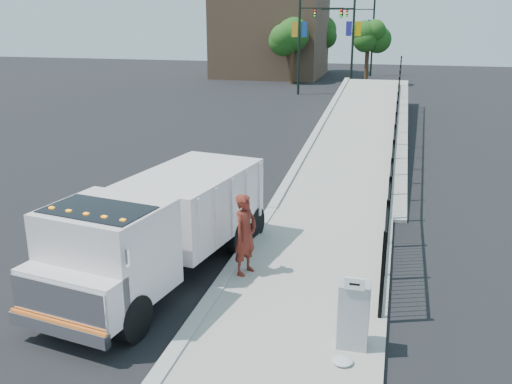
# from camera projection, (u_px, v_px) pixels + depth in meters

# --- Properties ---
(ground) EXTENTS (120.00, 120.00, 0.00)m
(ground) POSITION_uv_depth(u_px,v_px,m) (237.00, 264.00, 14.15)
(ground) COLOR black
(ground) RESTS_ON ground
(sidewalk) EXTENTS (3.55, 12.00, 0.12)m
(sidewalk) POSITION_uv_depth(u_px,v_px,m) (300.00, 310.00, 11.84)
(sidewalk) COLOR #9E998E
(sidewalk) RESTS_ON ground
(curb) EXTENTS (0.30, 12.00, 0.16)m
(curb) POSITION_uv_depth(u_px,v_px,m) (212.00, 298.00, 12.28)
(curb) COLOR #ADAAA3
(curb) RESTS_ON ground
(ramp) EXTENTS (3.95, 24.06, 3.19)m
(ramp) POSITION_uv_depth(u_px,v_px,m) (366.00, 138.00, 28.46)
(ramp) COLOR #9E998E
(ramp) RESTS_ON ground
(iron_fence) EXTENTS (0.10, 28.00, 1.80)m
(iron_fence) POSITION_uv_depth(u_px,v_px,m) (395.00, 138.00, 24.16)
(iron_fence) COLOR black
(iron_fence) RESTS_ON ground
(truck) EXTENTS (3.38, 7.28, 2.40)m
(truck) POSITION_uv_depth(u_px,v_px,m) (158.00, 225.00, 12.96)
(truck) COLOR black
(truck) RESTS_ON ground
(worker) EXTENTS (0.68, 0.82, 1.93)m
(worker) POSITION_uv_depth(u_px,v_px,m) (245.00, 234.00, 13.12)
(worker) COLOR maroon
(worker) RESTS_ON sidewalk
(utility_cabinet) EXTENTS (0.55, 0.40, 1.25)m
(utility_cabinet) POSITION_uv_depth(u_px,v_px,m) (354.00, 315.00, 10.28)
(utility_cabinet) COLOR gray
(utility_cabinet) RESTS_ON sidewalk
(arrow_sign) EXTENTS (0.35, 0.04, 0.22)m
(arrow_sign) POSITION_uv_depth(u_px,v_px,m) (355.00, 284.00, 9.86)
(arrow_sign) COLOR white
(arrow_sign) RESTS_ON utility_cabinet
(debris) EXTENTS (0.37, 0.37, 0.09)m
(debris) POSITION_uv_depth(u_px,v_px,m) (343.00, 361.00, 9.93)
(debris) COLOR silver
(debris) RESTS_ON sidewalk
(light_pole_0) EXTENTS (3.77, 0.22, 8.00)m
(light_pole_0) POSITION_uv_depth(u_px,v_px,m) (303.00, 36.00, 42.35)
(light_pole_0) COLOR black
(light_pole_0) RESTS_ON ground
(light_pole_1) EXTENTS (3.77, 0.22, 8.00)m
(light_pole_1) POSITION_uv_depth(u_px,v_px,m) (349.00, 34.00, 44.47)
(light_pole_1) COLOR black
(light_pole_1) RESTS_ON ground
(light_pole_2) EXTENTS (3.77, 0.22, 8.00)m
(light_pole_2) POSITION_uv_depth(u_px,v_px,m) (317.00, 31.00, 53.51)
(light_pole_2) COLOR black
(light_pole_2) RESTS_ON ground
(light_pole_3) EXTENTS (3.77, 0.22, 8.00)m
(light_pole_3) POSITION_uv_depth(u_px,v_px,m) (370.00, 30.00, 55.12)
(light_pole_3) COLOR black
(light_pole_3) RESTS_ON ground
(tree_0) EXTENTS (2.96, 2.96, 5.48)m
(tree_0) POSITION_uv_depth(u_px,v_px,m) (292.00, 37.00, 48.93)
(tree_0) COLOR #382314
(tree_0) RESTS_ON ground
(tree_1) EXTENTS (2.13, 2.13, 5.07)m
(tree_1) POSITION_uv_depth(u_px,v_px,m) (368.00, 39.00, 48.20)
(tree_1) COLOR #382314
(tree_1) RESTS_ON ground
(tree_2) EXTENTS (3.01, 3.01, 5.51)m
(tree_2) POSITION_uv_depth(u_px,v_px,m) (322.00, 33.00, 59.62)
(tree_2) COLOR #382314
(tree_2) RESTS_ON ground
(building) EXTENTS (10.00, 10.00, 8.00)m
(building) POSITION_uv_depth(u_px,v_px,m) (272.00, 34.00, 55.76)
(building) COLOR #8C664C
(building) RESTS_ON ground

